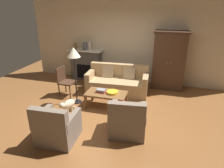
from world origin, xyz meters
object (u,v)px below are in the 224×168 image
mantel_vase_slate (85,46)px  armchair_near_left (57,128)px  book_stack (101,91)px  armoire (169,61)px  fruit_bowl (112,92)px  armchair_near_right (128,121)px  floor_lamp (74,56)px  coffee_table (106,95)px  fireplace (86,64)px  side_chair_wooden (64,80)px  mantel_vase_cream (90,46)px  dog (68,105)px  couch (118,83)px  mantel_vase_bronze (75,46)px

mantel_vase_slate → armchair_near_left: mantel_vase_slate is taller
book_stack → mantel_vase_slate: (-1.24, 1.91, 0.78)m
armoire → fruit_bowl: size_ratio=5.84×
armchair_near_right → floor_lamp: 2.30m
floor_lamp → coffee_table: bearing=-1.5°
fireplace → side_chair_wooden: bearing=-92.8°
mantel_vase_cream → armchair_near_left: size_ratio=0.33×
coffee_table → dog: coffee_table is taller
fireplace → mantel_vase_slate: mantel_vase_slate is taller
mantel_vase_slate → couch: bearing=-30.5°
fruit_bowl → floor_lamp: bearing=-179.7°
fruit_bowl → armchair_near_left: (-0.70, -1.73, -0.13)m
book_stack → side_chair_wooden: bearing=163.8°
couch → coffee_table: size_ratio=1.79×
armoire → coffee_table: size_ratio=1.72×
coffee_table → mantel_vase_slate: size_ratio=4.34×
fruit_bowl → book_stack: (-0.32, -0.02, 0.01)m
fireplace → armchair_near_right: (2.21, -2.99, -0.25)m
coffee_table → floor_lamp: 1.37m
mantel_vase_cream → armchair_near_left: 3.80m
mantel_vase_bronze → floor_lamp: floor_lamp is taller
book_stack → mantel_vase_cream: (-1.06, 1.91, 0.80)m
mantel_vase_slate → mantel_vase_cream: 0.18m
mantel_vase_slate → mantel_vase_cream: (0.18, 0.00, 0.02)m
couch → book_stack: (-0.20, -1.06, 0.14)m
mantel_vase_slate → floor_lamp: 1.96m
mantel_vase_slate → floor_lamp: floor_lamp is taller
fruit_bowl → book_stack: 0.32m
fireplace → dog: (0.54, -2.54, -0.32)m
mantel_vase_slate → dog: 2.77m
mantel_vase_bronze → floor_lamp: bearing=-65.4°
book_stack → couch: bearing=79.3°
armchair_near_left → armchair_near_right: bearing=25.6°
mantel_vase_slate → fireplace: bearing=90.0°
book_stack → mantel_vase_slate: mantel_vase_slate is taller
mantel_vase_slate → coffee_table: bearing=-54.0°
side_chair_wooden → dog: bearing=-58.4°
mantel_vase_slate → side_chair_wooden: size_ratio=0.28×
mantel_vase_bronze → fireplace: bearing=2.7°
mantel_vase_bronze → mantel_vase_cream: bearing=0.0°
armchair_near_left → dog: size_ratio=1.58×
side_chair_wooden → couch: bearing=24.2°
coffee_table → dog: (-0.85, -0.61, -0.12)m
fruit_bowl → armchair_near_right: armchair_near_right is taller
fireplace → coffee_table: fireplace is taller
floor_lamp → armchair_near_right: bearing=-32.1°
couch → armchair_near_left: bearing=-101.8°
couch → dog: size_ratio=3.54×
mantel_vase_bronze → book_stack: bearing=-49.7°
side_chair_wooden → book_stack: bearing=-16.2°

